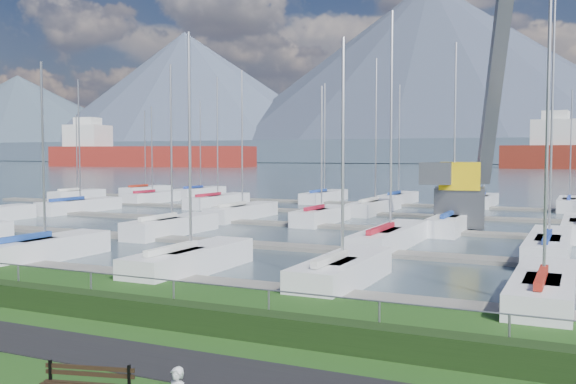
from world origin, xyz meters
The scene contains 9 objects.
path centered at (0.00, -3.00, 0.01)m, with size 160.00×2.00×0.04m, color black.
water centered at (0.00, 260.00, -0.40)m, with size 800.00×540.00×0.20m, color #3A4B56.
hedge centered at (0.00, -0.40, 0.35)m, with size 80.00×0.70×0.70m, color black.
fence centered at (0.00, 0.00, 1.20)m, with size 0.04×0.04×80.00m, color gray.
foothill centered at (0.00, 330.00, 6.00)m, with size 900.00×80.00×12.00m, color #465566.
docks centered at (0.00, 26.00, -0.22)m, with size 90.00×41.60×0.25m.
crane centered at (5.34, 30.09, 5.33)m, with size 6.41×13.21×22.35m.
cargo_ship_west centered at (-143.80, 187.34, 3.76)m, with size 81.34×31.18×21.50m.
sailboat_fleet centered at (-0.21, 27.90, 5.42)m, with size 75.74×49.51×13.38m.
Camera 1 is at (12.43, -14.85, 4.78)m, focal length 40.00 mm.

